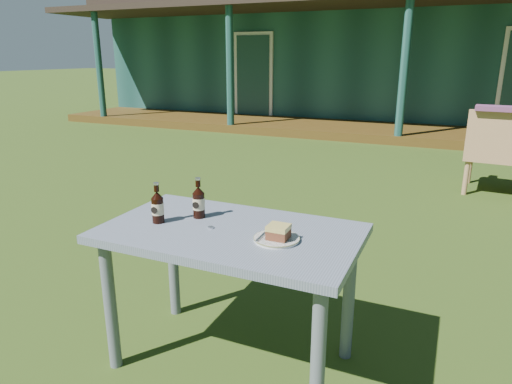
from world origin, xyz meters
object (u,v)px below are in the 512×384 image
at_px(cola_bottle_near, 199,202).
at_px(cafe_table, 230,249).
at_px(cake_slice, 278,232).
at_px(armchair_left, 501,147).
at_px(cola_bottle_far, 158,207).
at_px(plate, 277,239).

bearing_deg(cola_bottle_near, cafe_table, -21.48).
relative_size(cake_slice, armchair_left, 0.10).
bearing_deg(cafe_table, cola_bottle_near, 158.52).
height_order(cola_bottle_near, armchair_left, armchair_left).
xyz_separation_m(cafe_table, cola_bottle_near, (-0.22, 0.09, 0.18)).
xyz_separation_m(cafe_table, cola_bottle_far, (-0.36, -0.06, 0.18)).
height_order(plate, armchair_left, armchair_left).
relative_size(cake_slice, cola_bottle_far, 0.46).
bearing_deg(armchair_left, cake_slice, -106.25).
bearing_deg(armchair_left, cola_bottle_far, -114.27).
xyz_separation_m(cola_bottle_far, armchair_left, (1.74, 3.86, -0.27)).
bearing_deg(cafe_table, plate, -8.34).
bearing_deg(cola_bottle_far, cafe_table, 8.90).
distance_m(cafe_table, armchair_left, 4.05).
bearing_deg(cake_slice, cafe_table, 170.64).
bearing_deg(plate, cake_slice, -31.31).
distance_m(cafe_table, cola_bottle_near, 0.30).
relative_size(plate, cola_bottle_far, 1.02).
distance_m(plate, armchair_left, 4.01).
relative_size(cola_bottle_near, armchair_left, 0.22).
bearing_deg(armchair_left, plate, -106.42).
bearing_deg(cola_bottle_near, cake_slice, -15.08).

